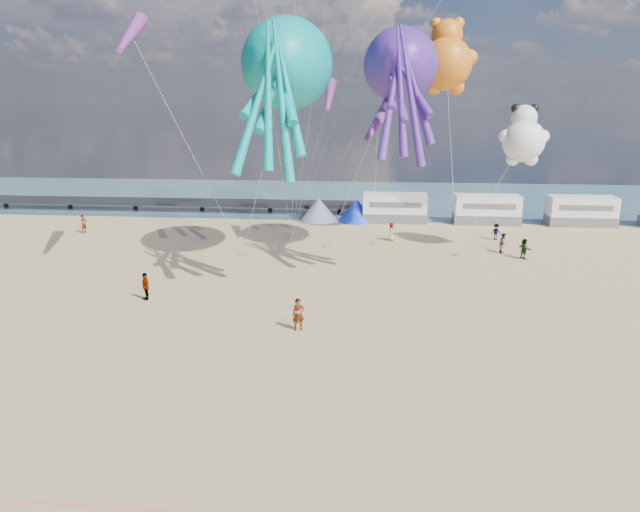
{
  "coord_description": "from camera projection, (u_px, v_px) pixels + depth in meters",
  "views": [
    {
      "loc": [
        3.53,
        -19.63,
        12.52
      ],
      "look_at": [
        1.2,
        6.0,
        5.43
      ],
      "focal_mm": 32.0,
      "sensor_mm": 36.0,
      "label": 1
    }
  ],
  "objects": [
    {
      "name": "ground",
      "position": [
        276.0,
        428.0,
        22.48
      ],
      "size": [
        120.0,
        120.0,
        0.0
      ],
      "primitive_type": "plane",
      "color": "tan",
      "rests_on": "ground"
    },
    {
      "name": "pier",
      "position": [
        102.0,
        201.0,
        66.9
      ],
      "size": [
        60.0,
        3.0,
        0.5
      ],
      "primitive_type": "cube",
      "color": "black",
      "rests_on": "ground"
    },
    {
      "name": "water",
      "position": [
        344.0,
        197.0,
        75.28
      ],
      "size": [
        120.0,
        120.0,
        0.0
      ],
      "primitive_type": "plane",
      "color": "#3C6474",
      "rests_on": "ground"
    },
    {
      "name": "sandbag_b",
      "position": [
        328.0,
        246.0,
        49.81
      ],
      "size": [
        0.5,
        0.35,
        0.22
      ],
      "primitive_type": "cube",
      "color": "gray",
      "rests_on": "ground"
    },
    {
      "name": "windsock_left",
      "position": [
        131.0,
        34.0,
        38.09
      ],
      "size": [
        2.53,
        7.78,
        7.71
      ],
      "primitive_type": null,
      "rotation": [
        0.0,
        0.0,
        0.19
      ],
      "color": "red"
    },
    {
      "name": "sandbag_c",
      "position": [
        457.0,
        255.0,
        47.15
      ],
      "size": [
        0.5,
        0.35,
        0.22
      ],
      "primitive_type": "cube",
      "color": "gray",
      "rests_on": "ground"
    },
    {
      "name": "beachgoer_3",
      "position": [
        145.0,
        286.0,
        36.7
      ],
      "size": [
        1.28,
        1.31,
        1.81
      ],
      "primitive_type": "imported",
      "rotation": [
        0.0,
        0.0,
        5.46
      ],
      "color": "#7F6659",
      "rests_on": "ground"
    },
    {
      "name": "beachgoer_5",
      "position": [
        84.0,
        224.0,
        55.11
      ],
      "size": [
        0.97,
        1.73,
        1.78
      ],
      "primitive_type": "imported",
      "rotation": [
        0.0,
        0.0,
        1.28
      ],
      "color": "#7F6659",
      "rests_on": "ground"
    },
    {
      "name": "motorhome_1",
      "position": [
        487.0,
        209.0,
        59.14
      ],
      "size": [
        6.6,
        2.5,
        3.0
      ],
      "primitive_type": "cube",
      "color": "silver",
      "rests_on": "ground"
    },
    {
      "name": "sandbag_a",
      "position": [
        243.0,
        254.0,
        47.41
      ],
      "size": [
        0.5,
        0.35,
        0.22
      ],
      "primitive_type": "cube",
      "color": "gray",
      "rests_on": "ground"
    },
    {
      "name": "beachgoer_2",
      "position": [
        496.0,
        232.0,
        52.34
      ],
      "size": [
        0.85,
        0.73,
        1.52
      ],
      "primitive_type": "imported",
      "rotation": [
        0.0,
        0.0,
        0.24
      ],
      "color": "#7F6659",
      "rests_on": "ground"
    },
    {
      "name": "motorhome_0",
      "position": [
        395.0,
        208.0,
        59.96
      ],
      "size": [
        6.6,
        2.5,
        3.0
      ],
      "primitive_type": "cube",
      "color": "silver",
      "rests_on": "ground"
    },
    {
      "name": "motorhome_2",
      "position": [
        581.0,
        211.0,
        58.31
      ],
      "size": [
        6.6,
        2.5,
        3.0
      ],
      "primitive_type": "cube",
      "color": "silver",
      "rests_on": "ground"
    },
    {
      "name": "sandbag_d",
      "position": [
        374.0,
        244.0,
        50.78
      ],
      "size": [
        0.5,
        0.35,
        0.22
      ],
      "primitive_type": "cube",
      "color": "gray",
      "rests_on": "ground"
    },
    {
      "name": "kite_octopus_purple",
      "position": [
        400.0,
        65.0,
        43.1
      ],
      "size": [
        8.3,
        11.59,
        12.18
      ],
      "primitive_type": null,
      "rotation": [
        0.0,
        0.0,
        0.39
      ],
      "color": "#4B2287"
    },
    {
      "name": "tent_white",
      "position": [
        319.0,
        209.0,
        60.74
      ],
      "size": [
        4.0,
        4.0,
        2.4
      ],
      "primitive_type": "cone",
      "color": "white",
      "rests_on": "ground"
    },
    {
      "name": "windsock_right",
      "position": [
        329.0,
        96.0,
        45.62
      ],
      "size": [
        0.96,
        4.58,
        4.57
      ],
      "primitive_type": null,
      "rotation": [
        0.0,
        0.0,
        -0.01
      ],
      "color": "red"
    },
    {
      "name": "beachgoer_0",
      "position": [
        392.0,
        232.0,
        52.11
      ],
      "size": [
        0.62,
        0.72,
        1.66
      ],
      "primitive_type": "imported",
      "rotation": [
        0.0,
        0.0,
        1.13
      ],
      "color": "#7F6659",
      "rests_on": "ground"
    },
    {
      "name": "windsock_mid",
      "position": [
        377.0,
        122.0,
        41.3
      ],
      "size": [
        2.74,
        5.79,
        5.76
      ],
      "primitive_type": null,
      "rotation": [
        0.0,
        0.0,
        -0.31
      ],
      "color": "red"
    },
    {
      "name": "standing_person",
      "position": [
        298.0,
        314.0,
        31.8
      ],
      "size": [
        0.77,
        0.61,
        1.85
      ],
      "primitive_type": "imported",
      "rotation": [
        0.0,
        0.0,
        0.27
      ],
      "color": "tan",
      "rests_on": "ground"
    },
    {
      "name": "kite_octopus_teal",
      "position": [
        288.0,
        64.0,
        41.15
      ],
      "size": [
        5.76,
        11.88,
        13.21
      ],
      "primitive_type": null,
      "rotation": [
        0.0,
        0.0,
        0.07
      ],
      "color": "#059591"
    },
    {
      "name": "kite_teddy_orange",
      "position": [
        446.0,
        64.0,
        48.26
      ],
      "size": [
        6.64,
        6.45,
        7.5
      ],
      "primitive_type": null,
      "rotation": [
        0.0,
        0.0,
        0.33
      ],
      "color": "orange"
    },
    {
      "name": "beachgoer_1",
      "position": [
        503.0,
        243.0,
        47.87
      ],
      "size": [
        0.83,
        0.99,
        1.72
      ],
      "primitive_type": "imported",
      "rotation": [
        0.0,
        0.0,
        1.16
      ],
      "color": "#7F6659",
      "rests_on": "ground"
    },
    {
      "name": "tent_blue",
      "position": [
        356.0,
        210.0,
        60.39
      ],
      "size": [
        4.0,
        4.0,
        2.4
      ],
      "primitive_type": "cone",
      "color": "#1933CC",
      "rests_on": "ground"
    },
    {
      "name": "beachgoer_4",
      "position": [
        524.0,
        249.0,
        46.17
      ],
      "size": [
        0.77,
        1.06,
        1.66
      ],
      "primitive_type": "imported",
      "rotation": [
        0.0,
        0.0,
        1.99
      ],
      "color": "#7F6659",
      "rests_on": "ground"
    },
    {
      "name": "kite_panda",
      "position": [
        524.0,
        141.0,
        45.43
      ],
      "size": [
        4.96,
        4.79,
        5.73
      ],
      "primitive_type": null,
      "rotation": [
        0.0,
        0.0,
        -0.28
      ],
      "color": "white"
    },
    {
      "name": "sandbag_e",
      "position": [
        292.0,
        238.0,
        52.76
      ],
      "size": [
        0.5,
        0.35,
        0.22
      ],
      "primitive_type": "cube",
      "color": "gray",
      "rests_on": "ground"
    }
  ]
}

